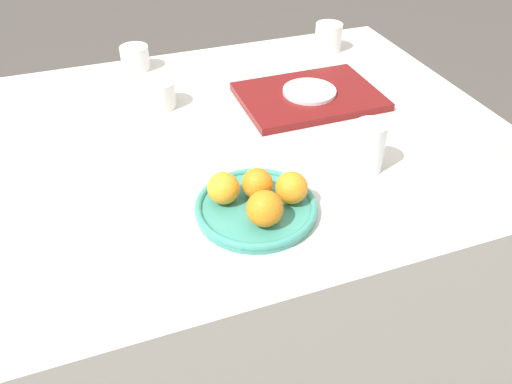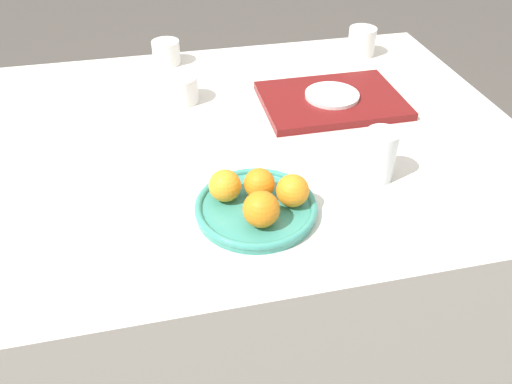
# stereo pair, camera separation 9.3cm
# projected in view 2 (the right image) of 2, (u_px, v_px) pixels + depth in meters

# --- Properties ---
(ground_plane) EXTENTS (12.00, 12.00, 0.00)m
(ground_plane) POSITION_uv_depth(u_px,v_px,m) (244.00, 319.00, 1.64)
(ground_plane) COLOR #4C4742
(table) EXTENTS (1.35, 1.02, 0.72)m
(table) POSITION_uv_depth(u_px,v_px,m) (243.00, 241.00, 1.42)
(table) COLOR silver
(table) RESTS_ON ground_plane
(fruit_platter) EXTENTS (0.24, 0.24, 0.02)m
(fruit_platter) POSITION_uv_depth(u_px,v_px,m) (256.00, 207.00, 0.96)
(fruit_platter) COLOR teal
(fruit_platter) RESTS_ON table
(orange_0) EXTENTS (0.06, 0.06, 0.06)m
(orange_0) POSITION_uv_depth(u_px,v_px,m) (259.00, 184.00, 0.96)
(orange_0) COLOR orange
(orange_0) RESTS_ON fruit_platter
(orange_1) EXTENTS (0.07, 0.07, 0.07)m
(orange_1) POSITION_uv_depth(u_px,v_px,m) (261.00, 209.00, 0.90)
(orange_1) COLOR orange
(orange_1) RESTS_ON fruit_platter
(orange_2) EXTENTS (0.06, 0.06, 0.06)m
(orange_2) POSITION_uv_depth(u_px,v_px,m) (293.00, 191.00, 0.94)
(orange_2) COLOR orange
(orange_2) RESTS_ON fruit_platter
(orange_3) EXTENTS (0.06, 0.06, 0.06)m
(orange_3) POSITION_uv_depth(u_px,v_px,m) (225.00, 186.00, 0.95)
(orange_3) COLOR orange
(orange_3) RESTS_ON fruit_platter
(water_glass) EXTENTS (0.07, 0.07, 0.11)m
(water_glass) POSITION_uv_depth(u_px,v_px,m) (380.00, 155.00, 1.02)
(water_glass) COLOR silver
(water_glass) RESTS_ON table
(serving_tray) EXTENTS (0.36, 0.26, 0.02)m
(serving_tray) POSITION_uv_depth(u_px,v_px,m) (331.00, 100.00, 1.30)
(serving_tray) COLOR maroon
(serving_tray) RESTS_ON table
(side_plate) EXTENTS (0.14, 0.14, 0.01)m
(side_plate) POSITION_uv_depth(u_px,v_px,m) (332.00, 95.00, 1.29)
(side_plate) COLOR white
(side_plate) RESTS_ON serving_tray
(cup_0) EXTENTS (0.08, 0.08, 0.08)m
(cup_0) POSITION_uv_depth(u_px,v_px,m) (362.00, 42.00, 1.52)
(cup_0) COLOR white
(cup_0) RESTS_ON table
(cup_1) EXTENTS (0.09, 0.09, 0.07)m
(cup_1) POSITION_uv_depth(u_px,v_px,m) (182.00, 89.00, 1.29)
(cup_1) COLOR white
(cup_1) RESTS_ON table
(cup_2) EXTENTS (0.08, 0.08, 0.07)m
(cup_2) POSITION_uv_depth(u_px,v_px,m) (166.00, 52.00, 1.48)
(cup_2) COLOR white
(cup_2) RESTS_ON table
(napkin) EXTENTS (0.10, 0.11, 0.01)m
(napkin) POSITION_uv_depth(u_px,v_px,m) (512.00, 154.00, 1.11)
(napkin) COLOR silver
(napkin) RESTS_ON table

